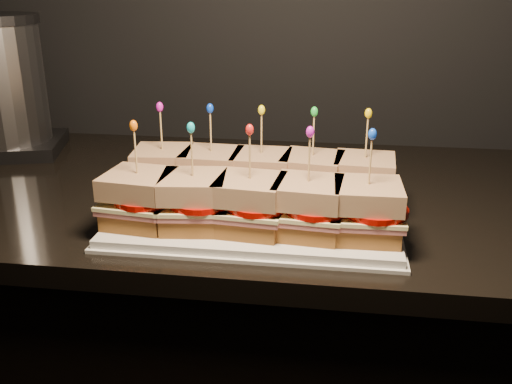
# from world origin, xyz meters

# --- Properties ---
(granite_slab) EXTENTS (2.64, 0.71, 0.04)m
(granite_slab) POSITION_xyz_m (-0.23, 1.66, 0.88)
(granite_slab) COLOR black
(granite_slab) RESTS_ON cabinet
(platter) EXTENTS (0.46, 0.28, 0.02)m
(platter) POSITION_xyz_m (-0.27, 1.49, 0.91)
(platter) COLOR white
(platter) RESTS_ON granite_slab
(platter_rim) EXTENTS (0.47, 0.29, 0.01)m
(platter_rim) POSITION_xyz_m (-0.27, 1.49, 0.90)
(platter_rim) COLOR white
(platter_rim) RESTS_ON granite_slab
(sandwich_0_bread_bot) EXTENTS (0.11, 0.11, 0.03)m
(sandwich_0_bread_bot) POSITION_xyz_m (-0.44, 1.56, 0.93)
(sandwich_0_bread_bot) COLOR brown
(sandwich_0_bread_bot) RESTS_ON platter
(sandwich_0_ham) EXTENTS (0.12, 0.11, 0.01)m
(sandwich_0_ham) POSITION_xyz_m (-0.44, 1.56, 0.95)
(sandwich_0_ham) COLOR #C55E60
(sandwich_0_ham) RESTS_ON sandwich_0_bread_bot
(sandwich_0_cheese) EXTENTS (0.12, 0.11, 0.01)m
(sandwich_0_cheese) POSITION_xyz_m (-0.44, 1.56, 0.95)
(sandwich_0_cheese) COLOR #FFF6A8
(sandwich_0_cheese) RESTS_ON sandwich_0_ham
(sandwich_0_tomato) EXTENTS (0.10, 0.10, 0.01)m
(sandwich_0_tomato) POSITION_xyz_m (-0.43, 1.55, 0.96)
(sandwich_0_tomato) COLOR #B50B03
(sandwich_0_tomato) RESTS_ON sandwich_0_cheese
(sandwich_0_bread_top) EXTENTS (0.11, 0.11, 0.03)m
(sandwich_0_bread_top) POSITION_xyz_m (-0.44, 1.56, 0.98)
(sandwich_0_bread_top) COLOR brown
(sandwich_0_bread_top) RESTS_ON sandwich_0_tomato
(sandwich_0_pick) EXTENTS (0.00, 0.00, 0.09)m
(sandwich_0_pick) POSITION_xyz_m (-0.44, 1.56, 1.03)
(sandwich_0_pick) COLOR tan
(sandwich_0_pick) RESTS_ON sandwich_0_bread_top
(sandwich_0_frill) EXTENTS (0.01, 0.01, 0.02)m
(sandwich_0_frill) POSITION_xyz_m (-0.44, 1.56, 1.08)
(sandwich_0_frill) COLOR #D313B5
(sandwich_0_frill) RESTS_ON sandwich_0_pick
(sandwich_1_bread_bot) EXTENTS (0.10, 0.10, 0.03)m
(sandwich_1_bread_bot) POSITION_xyz_m (-0.36, 1.56, 0.93)
(sandwich_1_bread_bot) COLOR brown
(sandwich_1_bread_bot) RESTS_ON platter
(sandwich_1_ham) EXTENTS (0.11, 0.11, 0.01)m
(sandwich_1_ham) POSITION_xyz_m (-0.36, 1.56, 0.95)
(sandwich_1_ham) COLOR #C55E60
(sandwich_1_ham) RESTS_ON sandwich_1_bread_bot
(sandwich_1_cheese) EXTENTS (0.11, 0.11, 0.01)m
(sandwich_1_cheese) POSITION_xyz_m (-0.36, 1.56, 0.95)
(sandwich_1_cheese) COLOR #FFF6A8
(sandwich_1_cheese) RESTS_ON sandwich_1_ham
(sandwich_1_tomato) EXTENTS (0.10, 0.10, 0.01)m
(sandwich_1_tomato) POSITION_xyz_m (-0.34, 1.55, 0.96)
(sandwich_1_tomato) COLOR #B50B03
(sandwich_1_tomato) RESTS_ON sandwich_1_cheese
(sandwich_1_bread_top) EXTENTS (0.10, 0.10, 0.03)m
(sandwich_1_bread_top) POSITION_xyz_m (-0.36, 1.56, 0.98)
(sandwich_1_bread_top) COLOR brown
(sandwich_1_bread_top) RESTS_ON sandwich_1_tomato
(sandwich_1_pick) EXTENTS (0.00, 0.00, 0.09)m
(sandwich_1_pick) POSITION_xyz_m (-0.36, 1.56, 1.03)
(sandwich_1_pick) COLOR tan
(sandwich_1_pick) RESTS_ON sandwich_1_bread_top
(sandwich_1_frill) EXTENTS (0.01, 0.01, 0.02)m
(sandwich_1_frill) POSITION_xyz_m (-0.36, 1.56, 1.08)
(sandwich_1_frill) COLOR blue
(sandwich_1_frill) RESTS_ON sandwich_1_pick
(sandwich_2_bread_bot) EXTENTS (0.10, 0.10, 0.03)m
(sandwich_2_bread_bot) POSITION_xyz_m (-0.27, 1.56, 0.93)
(sandwich_2_bread_bot) COLOR brown
(sandwich_2_bread_bot) RESTS_ON platter
(sandwich_2_ham) EXTENTS (0.11, 0.10, 0.01)m
(sandwich_2_ham) POSITION_xyz_m (-0.27, 1.56, 0.95)
(sandwich_2_ham) COLOR #C55E60
(sandwich_2_ham) RESTS_ON sandwich_2_bread_bot
(sandwich_2_cheese) EXTENTS (0.11, 0.10, 0.01)m
(sandwich_2_cheese) POSITION_xyz_m (-0.27, 1.56, 0.95)
(sandwich_2_cheese) COLOR #FFF6A8
(sandwich_2_cheese) RESTS_ON sandwich_2_ham
(sandwich_2_tomato) EXTENTS (0.10, 0.10, 0.01)m
(sandwich_2_tomato) POSITION_xyz_m (-0.26, 1.55, 0.96)
(sandwich_2_tomato) COLOR #B50B03
(sandwich_2_tomato) RESTS_ON sandwich_2_cheese
(sandwich_2_bread_top) EXTENTS (0.10, 0.10, 0.03)m
(sandwich_2_bread_top) POSITION_xyz_m (-0.27, 1.56, 0.98)
(sandwich_2_bread_top) COLOR brown
(sandwich_2_bread_top) RESTS_ON sandwich_2_tomato
(sandwich_2_pick) EXTENTS (0.00, 0.00, 0.09)m
(sandwich_2_pick) POSITION_xyz_m (-0.27, 1.56, 1.03)
(sandwich_2_pick) COLOR tan
(sandwich_2_pick) RESTS_ON sandwich_2_bread_top
(sandwich_2_frill) EXTENTS (0.01, 0.01, 0.02)m
(sandwich_2_frill) POSITION_xyz_m (-0.27, 1.56, 1.08)
(sandwich_2_frill) COLOR yellow
(sandwich_2_frill) RESTS_ON sandwich_2_pick
(sandwich_3_bread_bot) EXTENTS (0.11, 0.11, 0.03)m
(sandwich_3_bread_bot) POSITION_xyz_m (-0.18, 1.56, 0.93)
(sandwich_3_bread_bot) COLOR brown
(sandwich_3_bread_bot) RESTS_ON platter
(sandwich_3_ham) EXTENTS (0.12, 0.12, 0.01)m
(sandwich_3_ham) POSITION_xyz_m (-0.18, 1.56, 0.95)
(sandwich_3_ham) COLOR #C55E60
(sandwich_3_ham) RESTS_ON sandwich_3_bread_bot
(sandwich_3_cheese) EXTENTS (0.12, 0.12, 0.01)m
(sandwich_3_cheese) POSITION_xyz_m (-0.18, 1.56, 0.95)
(sandwich_3_cheese) COLOR #FFF6A8
(sandwich_3_cheese) RESTS_ON sandwich_3_ham
(sandwich_3_tomato) EXTENTS (0.10, 0.10, 0.01)m
(sandwich_3_tomato) POSITION_xyz_m (-0.17, 1.55, 0.96)
(sandwich_3_tomato) COLOR #B50B03
(sandwich_3_tomato) RESTS_ON sandwich_3_cheese
(sandwich_3_bread_top) EXTENTS (0.11, 0.11, 0.03)m
(sandwich_3_bread_top) POSITION_xyz_m (-0.18, 1.56, 0.98)
(sandwich_3_bread_top) COLOR brown
(sandwich_3_bread_top) RESTS_ON sandwich_3_tomato
(sandwich_3_pick) EXTENTS (0.00, 0.00, 0.09)m
(sandwich_3_pick) POSITION_xyz_m (-0.18, 1.56, 1.03)
(sandwich_3_pick) COLOR tan
(sandwich_3_pick) RESTS_ON sandwich_3_bread_top
(sandwich_3_frill) EXTENTS (0.01, 0.01, 0.02)m
(sandwich_3_frill) POSITION_xyz_m (-0.18, 1.56, 1.08)
(sandwich_3_frill) COLOR green
(sandwich_3_frill) RESTS_ON sandwich_3_pick
(sandwich_4_bread_bot) EXTENTS (0.10, 0.10, 0.03)m
(sandwich_4_bread_bot) POSITION_xyz_m (-0.09, 1.56, 0.93)
(sandwich_4_bread_bot) COLOR brown
(sandwich_4_bread_bot) RESTS_ON platter
(sandwich_4_ham) EXTENTS (0.11, 0.11, 0.01)m
(sandwich_4_ham) POSITION_xyz_m (-0.09, 1.56, 0.95)
(sandwich_4_ham) COLOR #C55E60
(sandwich_4_ham) RESTS_ON sandwich_4_bread_bot
(sandwich_4_cheese) EXTENTS (0.11, 0.11, 0.01)m
(sandwich_4_cheese) POSITION_xyz_m (-0.09, 1.56, 0.95)
(sandwich_4_cheese) COLOR #FFF6A8
(sandwich_4_cheese) RESTS_ON sandwich_4_ham
(sandwich_4_tomato) EXTENTS (0.10, 0.10, 0.01)m
(sandwich_4_tomato) POSITION_xyz_m (-0.08, 1.55, 0.96)
(sandwich_4_tomato) COLOR #B50B03
(sandwich_4_tomato) RESTS_ON sandwich_4_cheese
(sandwich_4_bread_top) EXTENTS (0.10, 0.10, 0.03)m
(sandwich_4_bread_top) POSITION_xyz_m (-0.09, 1.56, 0.98)
(sandwich_4_bread_top) COLOR brown
(sandwich_4_bread_top) RESTS_ON sandwich_4_tomato
(sandwich_4_pick) EXTENTS (0.00, 0.00, 0.09)m
(sandwich_4_pick) POSITION_xyz_m (-0.09, 1.56, 1.03)
(sandwich_4_pick) COLOR tan
(sandwich_4_pick) RESTS_ON sandwich_4_bread_top
(sandwich_4_frill) EXTENTS (0.01, 0.01, 0.02)m
(sandwich_4_frill) POSITION_xyz_m (-0.09, 1.56, 1.08)
(sandwich_4_frill) COLOR yellow
(sandwich_4_frill) RESTS_ON sandwich_4_pick
(sandwich_5_bread_bot) EXTENTS (0.11, 0.11, 0.03)m
(sandwich_5_bread_bot) POSITION_xyz_m (-0.44, 1.43, 0.93)
(sandwich_5_bread_bot) COLOR brown
(sandwich_5_bread_bot) RESTS_ON platter
(sandwich_5_ham) EXTENTS (0.12, 0.11, 0.01)m
(sandwich_5_ham) POSITION_xyz_m (-0.44, 1.43, 0.95)
(sandwich_5_ham) COLOR #C55E60
(sandwich_5_ham) RESTS_ON sandwich_5_bread_bot
(sandwich_5_cheese) EXTENTS (0.12, 0.12, 0.01)m
(sandwich_5_cheese) POSITION_xyz_m (-0.44, 1.43, 0.95)
(sandwich_5_cheese) COLOR #FFF6A8
(sandwich_5_cheese) RESTS_ON sandwich_5_ham
(sandwich_5_tomato) EXTENTS (0.10, 0.10, 0.01)m
(sandwich_5_tomato) POSITION_xyz_m (-0.43, 1.42, 0.96)
(sandwich_5_tomato) COLOR #B50B03
(sandwich_5_tomato) RESTS_ON sandwich_5_cheese
(sandwich_5_bread_top) EXTENTS (0.11, 0.11, 0.03)m
(sandwich_5_bread_top) POSITION_xyz_m (-0.44, 1.43, 0.98)
(sandwich_5_bread_top) COLOR brown
(sandwich_5_bread_top) RESTS_ON sandwich_5_tomato
(sandwich_5_pick) EXTENTS (0.00, 0.00, 0.09)m
(sandwich_5_pick) POSITION_xyz_m (-0.44, 1.43, 1.03)
(sandwich_5_pick) COLOR tan
(sandwich_5_pick) RESTS_ON sandwich_5_bread_top
(sandwich_5_frill) EXTENTS (0.01, 0.01, 0.02)m
(sandwich_5_frill) POSITION_xyz_m (-0.44, 1.43, 1.08)
(sandwich_5_frill) COLOR orange
(sandwich_5_frill) RESTS_ON sandwich_5_pick
(sandwich_6_bread_bot) EXTENTS (0.11, 0.11, 0.03)m
(sandwich_6_bread_bot) POSITION_xyz_m (-0.36, 1.43, 0.93)
(sandwich_6_bread_bot) COLOR brown
(sandwich_6_bread_bot) RESTS_ON platter
(sandwich_6_ham) EXTENTS (0.12, 0.11, 0.01)m
(sandwich_6_ham) POSITION_xyz_m (-0.36, 1.43, 0.95)
(sandwich_6_ham) COLOR #C55E60
(sandwich_6_ham) RESTS_ON sandwich_6_bread_bot
(sandwich_6_cheese) EXTENTS (0.12, 0.12, 0.01)m
(sandwich_6_cheese) POSITION_xyz_m (-0.36, 1.43, 0.95)
(sandwich_6_cheese) COLOR #FFF6A8
(sandwich_6_cheese) RESTS_ON sandwich_6_ham
(sandwich_6_tomato) EXTENTS (0.10, 0.10, 0.01)m
(sandwich_6_tomato) POSITION_xyz_m (-0.34, 1.42, 0.96)
(sandwich_6_tomato) COLOR #B50B03
(sandwich_6_tomato) RESTS_ON sandwich_6_cheese
(sandwich_6_bread_top) EXTENTS (0.11, 0.11, 0.03)m
(sandwich_6_bread_top) POSITION_xyz_m (-0.36, 1.43, 0.98)
(sandwich_6_bread_top) COLOR brown
(sandwich_6_bread_top) RESTS_ON sandwich_6_tomato
(sandwich_6_pick) EXTENTS (0.00, 0.00, 0.09)m
(sandwich_6_pick) POSITION_xyz_m (-0.36, 1.43, 1.03)
(sandwich_6_pick) COLOR tan
(sandwich_6_pick) RESTS_ON sandwich_6_bread_top
(sandwich_6_frill) EXTENTS (0.01, 0.01, 0.02)m
(sandwich_6_frill) POSITION_xyz_m (-0.36, 1.43, 1.08)
(sandwich_6_frill) COLOR #12BEC8
(sandwich_6_frill) RESTS_ON sandwich_6_pick
(sandwich_7_bread_bot) EXTENTS (0.10, 0.10, 0.03)m
(sandwich_7_bread_bot) POSITION_xyz_m (-0.27, 1.43, 0.93)
(sandwich_7_bread_bot) COLOR brown
(sandwich_7_bread_bot) RESTS_ON platter
(sandwich_7_ham) EXTENTS (0.11, 0.11, 0.01)m
(sandwich_7_ham) POSITION_xyz_m (-0.27, 1.43, 0.95)
(sandwich_7_ham) COLOR #C55E60
(sandwich_7_ham) RESTS_ON sandwich_7_bread_bot
(sandwich_7_cheese) EXTENTS (0.12, 0.11, 0.01)m
(sandwich_7_cheese) POSITION_xyz_m (-0.27, 1.43, 0.95)
(sandwich_7_cheese) COLOR #FFF6A8
(sandwich_7_cheese) RESTS_ON sandwich_7_ham
(sandwich_7_tomato) EXTENTS (0.10, 0.10, 0.01)m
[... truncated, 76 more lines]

